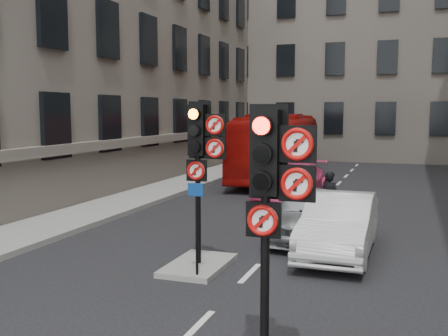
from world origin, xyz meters
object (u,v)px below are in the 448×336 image
Objects in this scene: car_pink at (292,183)px; motorcycle at (311,226)px; signal_near at (272,181)px; car_silver at (306,213)px; motorcyclist at (329,199)px; bus_red at (279,146)px; car_white at (339,224)px; signal_far at (201,147)px; info_sign at (196,216)px.

car_pink is 2.93× the size of motorcycle.
signal_near is 0.86× the size of car_silver.
signal_near is at bearing 112.77° from motorcyclist.
motorcycle is at bearing -77.29° from bus_red.
signal_near is 0.81× the size of car_white.
car_silver is 0.82m from motorcycle.
signal_far reaches higher than info_sign.
motorcyclist is (-0.56, 9.27, -1.73)m from signal_near.
car_silver is 0.93× the size of car_white.
bus_red reaches higher than car_white.
car_pink is (-2.51, 12.94, -1.83)m from signal_near.
signal_near is at bearing -57.21° from info_sign.
bus_red is (-4.81, 13.64, 0.93)m from car_white.
info_sign is (-1.83, -6.08, 0.51)m from motorcyclist.
info_sign is at bearing -118.63° from motorcycle.
bus_red is at bearing 109.62° from car_white.
signal_far reaches higher than bus_red.
signal_near reaches higher than car_silver.
motorcycle is 4.04m from info_sign.
car_white is at bearing 39.64° from signal_far.
bus_red is at bearing 103.27° from signal_near.
signal_near is 1.00× the size of signal_far.
motorcyclist is at bearing 68.82° from signal_far.
bus_red is 11.43m from motorcyclist.
motorcyclist is 6.37m from info_sign.
car_pink is at bearing -42.66° from motorcyclist.
signal_near is 2.02× the size of motorcycle.
car_white is 0.37× the size of bus_red.
car_silver is 12.97m from bus_red.
motorcycle is 1.04× the size of motorcyclist.
info_sign is at bearing 92.59° from motorcyclist.
car_white is 2.62× the size of motorcyclist.
signal_near is at bearing -82.25° from car_silver.
signal_far is 0.69× the size of car_pink.
signal_far reaches higher than car_silver.
info_sign is at bearing 126.79° from signal_near.
bus_red reaches higher than info_sign.
car_silver reaches higher than motorcycle.
signal_near is at bearing -56.98° from signal_far.
signal_near is at bearing -77.22° from car_pink.
signal_far is 4.04m from car_white.
signal_far is 5.95m from motorcyclist.
motorcyclist is (0.11, 2.51, 0.32)m from motorcycle.
car_white is 0.86× the size of car_pink.
motorcycle is at bearing 106.73° from motorcyclist.
car_silver is at bearing 67.35° from info_sign.
car_silver is at bearing -71.91° from car_pink.
car_pink is at bearing 103.61° from motorcycle.
motorcycle is 0.92× the size of info_sign.
car_silver is at bearing 105.63° from motorcycle.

